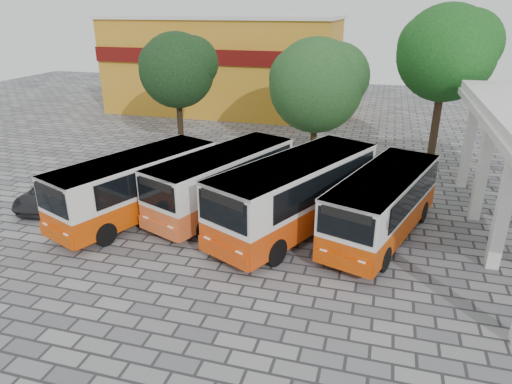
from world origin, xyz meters
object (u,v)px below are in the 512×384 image
(bus_far_left, at_px, (136,183))
(bus_far_right, at_px, (383,202))
(bus_centre_right, at_px, (296,191))
(parked_car, at_px, (52,192))
(bus_centre_left, at_px, (223,178))

(bus_far_left, xyz_separation_m, bus_far_right, (10.66, 1.00, -0.05))
(bus_centre_right, relative_size, bus_far_right, 1.14)
(bus_centre_right, relative_size, parked_car, 2.09)
(bus_centre_left, xyz_separation_m, parked_car, (-8.35, -1.42, -1.03))
(bus_far_left, distance_m, parked_car, 4.94)
(bus_centre_right, height_order, bus_far_right, bus_centre_right)
(bus_far_right, distance_m, parked_car, 15.54)
(bus_centre_right, bearing_deg, bus_far_left, -149.41)
(bus_centre_left, relative_size, bus_centre_right, 0.91)
(parked_car, bearing_deg, bus_far_left, -12.04)
(parked_car, bearing_deg, bus_centre_right, -7.27)
(bus_far_left, height_order, bus_centre_left, bus_far_left)
(bus_centre_right, bearing_deg, parked_car, -152.63)
(bus_centre_left, distance_m, bus_centre_right, 3.74)
(bus_far_left, distance_m, bus_centre_left, 3.89)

